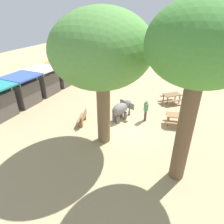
{
  "coord_description": "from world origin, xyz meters",
  "views": [
    {
      "loc": [
        -11.04,
        -3.74,
        7.56
      ],
      "look_at": [
        0.43,
        1.58,
        0.8
      ],
      "focal_mm": 32.0,
      "sensor_mm": 36.0,
      "label": 1
    }
  ],
  "objects_px": {
    "elephant": "(122,109)",
    "picnic_table_near": "(172,96)",
    "market_stall_white": "(45,82)",
    "market_stall_blue": "(24,92)",
    "shade_tree_secondary": "(102,51)",
    "shade_tree_main": "(202,48)",
    "picnic_table_far": "(177,117)",
    "wooden_bench": "(83,118)",
    "market_stall_orange": "(62,75)",
    "person_handler": "(146,109)"
  },
  "relations": [
    {
      "from": "elephant",
      "to": "picnic_table_near",
      "type": "xyz_separation_m",
      "value": [
        4.57,
        -2.85,
        -0.28
      ]
    },
    {
      "from": "market_stall_white",
      "to": "market_stall_blue",
      "type": "bearing_deg",
      "value": 180.0
    },
    {
      "from": "elephant",
      "to": "shade_tree_secondary",
      "type": "bearing_deg",
      "value": -160.48
    },
    {
      "from": "shade_tree_main",
      "to": "picnic_table_far",
      "type": "xyz_separation_m",
      "value": [
        5.01,
        0.78,
        -5.63
      ]
    },
    {
      "from": "elephant",
      "to": "picnic_table_far",
      "type": "xyz_separation_m",
      "value": [
        0.97,
        -3.87,
        -0.28
      ]
    },
    {
      "from": "shade_tree_secondary",
      "to": "wooden_bench",
      "type": "xyz_separation_m",
      "value": [
        1.15,
        2.31,
        -5.07
      ]
    },
    {
      "from": "wooden_bench",
      "to": "picnic_table_near",
      "type": "bearing_deg",
      "value": -57.84
    },
    {
      "from": "elephant",
      "to": "shade_tree_main",
      "type": "height_order",
      "value": "shade_tree_main"
    },
    {
      "from": "picnic_table_near",
      "to": "market_stall_blue",
      "type": "relative_size",
      "value": 0.84
    },
    {
      "from": "picnic_table_far",
      "to": "market_stall_orange",
      "type": "xyz_separation_m",
      "value": [
        3.23,
        12.4,
        0.55
      ]
    },
    {
      "from": "shade_tree_main",
      "to": "wooden_bench",
      "type": "bearing_deg",
      "value": 71.57
    },
    {
      "from": "person_handler",
      "to": "market_stall_white",
      "type": "distance_m",
      "value": 10.24
    },
    {
      "from": "person_handler",
      "to": "shade_tree_secondary",
      "type": "bearing_deg",
      "value": 40.27
    },
    {
      "from": "elephant",
      "to": "market_stall_white",
      "type": "xyz_separation_m",
      "value": [
        1.6,
        8.53,
        0.27
      ]
    },
    {
      "from": "wooden_bench",
      "to": "market_stall_blue",
      "type": "relative_size",
      "value": 0.58
    },
    {
      "from": "person_handler",
      "to": "elephant",
      "type": "bearing_deg",
      "value": -4.79
    },
    {
      "from": "person_handler",
      "to": "market_stall_white",
      "type": "height_order",
      "value": "market_stall_white"
    },
    {
      "from": "shade_tree_secondary",
      "to": "picnic_table_near",
      "type": "relative_size",
      "value": 3.62
    },
    {
      "from": "person_handler",
      "to": "shade_tree_main",
      "type": "bearing_deg",
      "value": 98.59
    },
    {
      "from": "person_handler",
      "to": "market_stall_white",
      "type": "bearing_deg",
      "value": -29.92
    },
    {
      "from": "picnic_table_far",
      "to": "market_stall_blue",
      "type": "bearing_deg",
      "value": -4.61
    },
    {
      "from": "picnic_table_near",
      "to": "picnic_table_far",
      "type": "bearing_deg",
      "value": 63.26
    },
    {
      "from": "wooden_bench",
      "to": "market_stall_white",
      "type": "bearing_deg",
      "value": 43.38
    },
    {
      "from": "picnic_table_far",
      "to": "shade_tree_main",
      "type": "bearing_deg",
      "value": 85.18
    },
    {
      "from": "elephant",
      "to": "wooden_bench",
      "type": "bearing_deg",
      "value": 146.18
    },
    {
      "from": "market_stall_blue",
      "to": "picnic_table_near",
      "type": "bearing_deg",
      "value": -63.92
    },
    {
      "from": "person_handler",
      "to": "wooden_bench",
      "type": "relative_size",
      "value": 1.11
    },
    {
      "from": "elephant",
      "to": "person_handler",
      "type": "distance_m",
      "value": 1.76
    },
    {
      "from": "person_handler",
      "to": "shade_tree_main",
      "type": "height_order",
      "value": "shade_tree_main"
    },
    {
      "from": "elephant",
      "to": "person_handler",
      "type": "relative_size",
      "value": 1.21
    },
    {
      "from": "picnic_table_near",
      "to": "market_stall_blue",
      "type": "distance_m",
      "value": 12.68
    },
    {
      "from": "shade_tree_main",
      "to": "shade_tree_secondary",
      "type": "relative_size",
      "value": 1.04
    },
    {
      "from": "elephant",
      "to": "picnic_table_near",
      "type": "height_order",
      "value": "elephant"
    },
    {
      "from": "shade_tree_secondary",
      "to": "market_stall_blue",
      "type": "bearing_deg",
      "value": 77.61
    },
    {
      "from": "elephant",
      "to": "market_stall_blue",
      "type": "bearing_deg",
      "value": 116.1
    },
    {
      "from": "shade_tree_main",
      "to": "wooden_bench",
      "type": "distance_m",
      "value": 9.31
    },
    {
      "from": "shade_tree_main",
      "to": "market_stall_blue",
      "type": "xyz_separation_m",
      "value": [
        3.04,
        13.18,
        -5.08
      ]
    },
    {
      "from": "picnic_table_near",
      "to": "market_stall_white",
      "type": "height_order",
      "value": "market_stall_white"
    },
    {
      "from": "shade_tree_main",
      "to": "picnic_table_near",
      "type": "distance_m",
      "value": 10.44
    },
    {
      "from": "wooden_bench",
      "to": "shade_tree_main",
      "type": "bearing_deg",
      "value": -126.95
    },
    {
      "from": "market_stall_blue",
      "to": "market_stall_orange",
      "type": "distance_m",
      "value": 5.2
    },
    {
      "from": "shade_tree_secondary",
      "to": "person_handler",
      "type": "bearing_deg",
      "value": -25.48
    },
    {
      "from": "elephant",
      "to": "market_stall_white",
      "type": "distance_m",
      "value": 8.68
    },
    {
      "from": "market_stall_blue",
      "to": "market_stall_orange",
      "type": "bearing_deg",
      "value": 0.0
    },
    {
      "from": "picnic_table_near",
      "to": "elephant",
      "type": "bearing_deg",
      "value": 15.49
    },
    {
      "from": "market_stall_white",
      "to": "market_stall_orange",
      "type": "xyz_separation_m",
      "value": [
        2.6,
        0.0,
        0.0
      ]
    },
    {
      "from": "shade_tree_secondary",
      "to": "picnic_table_near",
      "type": "distance_m",
      "value": 9.39
    },
    {
      "from": "elephant",
      "to": "picnic_table_far",
      "type": "relative_size",
      "value": 1.08
    },
    {
      "from": "market_stall_blue",
      "to": "elephant",
      "type": "bearing_deg",
      "value": -83.29
    },
    {
      "from": "wooden_bench",
      "to": "market_stall_blue",
      "type": "height_order",
      "value": "market_stall_blue"
    }
  ]
}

